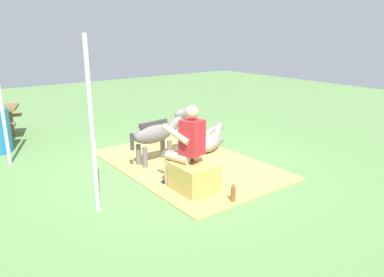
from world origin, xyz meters
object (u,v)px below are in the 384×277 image
Objects in this scene: hay_bale at (194,177)px; pony_lying at (211,140)px; person_seated at (186,143)px; tent_pole_left at (92,128)px; pony_standing at (158,133)px; tent_pole_right at (1,101)px; soda_bottle at (233,193)px.

hay_bale is 0.50× the size of pony_lying.
tent_pole_left is at bearing 85.11° from person_seated.
pony_standing is (1.26, -0.27, -0.16)m from person_seated.
pony_standing is at bearing -9.75° from hay_bale.
tent_pole_right reaches higher than pony_lying.
person_seated is 2.08m from pony_lying.
tent_pole_left reaches higher than person_seated.
pony_standing is at bearing -1.07° from soda_bottle.
hay_bale is 2.15× the size of soda_bottle.
person_seated reaches higher than hay_bale.
person_seated reaches higher than pony_lying.
soda_bottle is at bearing -163.80° from person_seated.
pony_lying is 3.95m from tent_pole_right.
tent_pole_left is (0.28, 1.42, 0.94)m from hay_bale.
tent_pole_left is (0.92, 1.62, 1.02)m from soda_bottle.
person_seated is 1.04× the size of pony_lying.
pony_standing is 2.10m from tent_pole_left.
hay_bale is 2.09m from pony_lying.
hay_bale is 1.72m from tent_pole_left.
pony_standing reaches higher than soda_bottle.
tent_pole_left reaches higher than pony_lying.
tent_pole_left and tent_pole_right have the same top height.
hay_bale reaches higher than soda_bottle.
tent_pole_left is at bearing 111.41° from pony_lying.
tent_pole_right is at bearing 66.24° from pony_lying.
soda_bottle is at bearing -162.29° from hay_bale.
hay_bale is 0.47× the size of pony_standing.
tent_pole_left is at bearing 124.41° from pony_standing.
tent_pole_left is at bearing 60.50° from soda_bottle.
tent_pole_left is (0.12, 1.39, 0.44)m from person_seated.
tent_pole_right is at bearing 54.97° from pony_standing.
person_seated is at bearing -94.89° from tent_pole_left.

